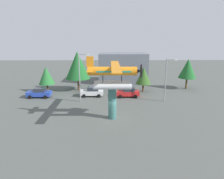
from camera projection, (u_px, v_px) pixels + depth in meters
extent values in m
plane|color=#515651|center=(112.00, 118.00, 26.49)|extent=(140.00, 140.00, 0.00)
cylinder|color=#386B66|center=(112.00, 103.00, 25.95)|extent=(1.10, 1.10, 4.27)
cylinder|color=silver|center=(112.00, 87.00, 24.34)|extent=(4.80, 0.72, 0.70)
cylinder|color=#333338|center=(122.00, 80.00, 24.63)|extent=(0.10, 0.10, 0.90)
cylinder|color=#333338|center=(103.00, 80.00, 24.61)|extent=(0.10, 0.10, 0.90)
cylinder|color=silver|center=(112.00, 83.00, 26.28)|extent=(4.80, 0.72, 0.70)
cylinder|color=#333338|center=(121.00, 78.00, 25.60)|extent=(0.10, 0.10, 0.90)
cylinder|color=#333338|center=(103.00, 78.00, 25.58)|extent=(0.10, 0.10, 0.90)
cylinder|color=orange|center=(112.00, 71.00, 24.85)|extent=(6.21, 1.13, 1.10)
cube|color=teal|center=(114.00, 71.00, 24.85)|extent=(4.35, 1.16, 0.20)
cone|color=#262628|center=(138.00, 71.00, 24.88)|extent=(0.70, 0.88, 0.88)
cylinder|color=black|center=(141.00, 71.00, 24.88)|extent=(0.05, 1.80, 1.80)
cube|color=orange|center=(115.00, 66.00, 24.70)|extent=(1.15, 10.40, 0.12)
cube|color=orange|center=(90.00, 70.00, 24.80)|extent=(0.71, 2.80, 0.10)
cube|color=orange|center=(90.00, 62.00, 24.52)|extent=(0.90, 0.12, 1.30)
cube|color=#2847B7|center=(39.00, 94.00, 35.48)|extent=(4.20, 1.70, 0.80)
cube|color=#2D333D|center=(40.00, 90.00, 35.30)|extent=(2.00, 1.56, 0.64)
cylinder|color=black|center=(34.00, 94.00, 36.44)|extent=(0.64, 0.22, 0.64)
cylinder|color=black|center=(30.00, 97.00, 34.70)|extent=(0.64, 0.22, 0.64)
cylinder|color=black|center=(48.00, 94.00, 36.47)|extent=(0.64, 0.22, 0.64)
cylinder|color=black|center=(45.00, 97.00, 34.73)|extent=(0.64, 0.22, 0.64)
cube|color=white|center=(92.00, 92.00, 36.18)|extent=(4.20, 1.70, 0.80)
cube|color=#2D333D|center=(93.00, 89.00, 36.00)|extent=(2.00, 1.56, 0.64)
cylinder|color=black|center=(85.00, 93.00, 37.13)|extent=(0.64, 0.22, 0.64)
cylinder|color=black|center=(84.00, 96.00, 35.39)|extent=(0.64, 0.22, 0.64)
cylinder|color=black|center=(99.00, 93.00, 37.17)|extent=(0.64, 0.22, 0.64)
cylinder|color=black|center=(99.00, 96.00, 35.43)|extent=(0.64, 0.22, 0.64)
cube|color=red|center=(127.00, 93.00, 35.78)|extent=(4.20, 1.70, 0.80)
cube|color=#2D333D|center=(129.00, 89.00, 35.60)|extent=(2.00, 1.56, 0.64)
cylinder|color=black|center=(120.00, 94.00, 36.74)|extent=(0.64, 0.22, 0.64)
cylinder|color=black|center=(120.00, 97.00, 35.00)|extent=(0.64, 0.22, 0.64)
cylinder|color=black|center=(134.00, 94.00, 36.77)|extent=(0.64, 0.22, 0.64)
cylinder|color=black|center=(135.00, 97.00, 35.03)|extent=(0.64, 0.22, 0.64)
cylinder|color=gray|center=(80.00, 78.00, 32.39)|extent=(0.18, 0.18, 8.03)
cylinder|color=gray|center=(84.00, 54.00, 31.39)|extent=(1.60, 0.12, 0.12)
cube|color=silver|center=(88.00, 55.00, 31.42)|extent=(0.50, 0.28, 0.20)
cylinder|color=gray|center=(165.00, 81.00, 32.55)|extent=(0.18, 0.18, 7.20)
cylinder|color=gray|center=(172.00, 59.00, 31.66)|extent=(1.60, 0.12, 0.12)
cube|color=silver|center=(176.00, 60.00, 31.68)|extent=(0.50, 0.28, 0.20)
cube|color=slate|center=(123.00, 68.00, 46.90)|extent=(11.26, 6.11, 6.97)
cylinder|color=brown|center=(47.00, 88.00, 38.73)|extent=(0.36, 0.36, 1.72)
cone|color=#287033|center=(46.00, 75.00, 38.08)|extent=(3.05, 3.05, 3.39)
cylinder|color=brown|center=(78.00, 84.00, 40.32)|extent=(0.36, 0.36, 2.46)
cone|color=#1E6028|center=(78.00, 65.00, 39.30)|extent=(4.88, 4.88, 5.42)
cylinder|color=brown|center=(143.00, 88.00, 39.32)|extent=(0.36, 0.36, 1.61)
cone|color=#335B23|center=(144.00, 76.00, 38.69)|extent=(3.00, 3.00, 3.33)
cylinder|color=brown|center=(186.00, 83.00, 41.47)|extent=(0.36, 0.36, 2.32)
cone|color=#1E6028|center=(188.00, 69.00, 40.67)|extent=(3.58, 3.58, 3.97)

